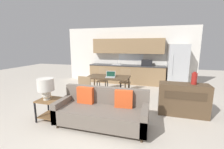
{
  "coord_description": "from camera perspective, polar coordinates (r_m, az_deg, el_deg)",
  "views": [
    {
      "loc": [
        1.28,
        -2.81,
        1.81
      ],
      "look_at": [
        0.06,
        1.5,
        0.95
      ],
      "focal_mm": 24.0,
      "sensor_mm": 36.0,
      "label": 1
    }
  ],
  "objects": [
    {
      "name": "ground_plane",
      "position": [
        3.58,
        -7.9,
        -19.6
      ],
      "size": [
        20.0,
        20.0,
        0.0
      ],
      "primitive_type": "plane",
      "color": "beige"
    },
    {
      "name": "wall_back",
      "position": [
        7.57,
        6.1,
        7.34
      ],
      "size": [
        6.4,
        0.07,
        2.7
      ],
      "color": "silver",
      "rests_on": "ground_plane"
    },
    {
      "name": "kitchen_counter",
      "position": [
        7.32,
        5.73,
        3.21
      ],
      "size": [
        3.63,
        0.65,
        2.15
      ],
      "color": "#8E704C",
      "rests_on": "ground_plane"
    },
    {
      "name": "refrigerator",
      "position": [
        7.14,
        23.62,
        2.94
      ],
      "size": [
        0.81,
        0.79,
        1.88
      ],
      "color": "#B7BABC",
      "rests_on": "ground_plane"
    },
    {
      "name": "dining_table",
      "position": [
        5.25,
        -1.44,
        -1.5
      ],
      "size": [
        1.47,
        0.81,
        0.75
      ],
      "color": "brown",
      "rests_on": "ground_plane"
    },
    {
      "name": "couch",
      "position": [
        3.54,
        -3.65,
        -13.71
      ],
      "size": [
        2.06,
        0.8,
        0.84
      ],
      "color": "#3D2D1E",
      "rests_on": "ground_plane"
    },
    {
      "name": "side_table",
      "position": [
        4.06,
        -22.72,
        -10.97
      ],
      "size": [
        0.49,
        0.49,
        0.53
      ],
      "color": "brown",
      "rests_on": "ground_plane"
    },
    {
      "name": "table_lamp",
      "position": [
        3.9,
        -23.92,
        -4.18
      ],
      "size": [
        0.39,
        0.39,
        0.52
      ],
      "color": "silver",
      "rests_on": "side_table"
    },
    {
      "name": "credenza",
      "position": [
        4.41,
        25.41,
        -8.56
      ],
      "size": [
        1.22,
        0.46,
        0.85
      ],
      "color": "brown",
      "rests_on": "ground_plane"
    },
    {
      "name": "vase",
      "position": [
        4.33,
        28.85,
        -1.34
      ],
      "size": [
        0.13,
        0.13,
        0.32
      ],
      "color": "maroon",
      "rests_on": "credenza"
    },
    {
      "name": "dining_chair_far_right",
      "position": [
        5.92,
        5.04,
        -1.95
      ],
      "size": [
        0.48,
        0.48,
        0.91
      ],
      "rotation": [
        0.0,
        0.0,
        0.15
      ],
      "color": "#997A56",
      "rests_on": "ground_plane"
    },
    {
      "name": "dining_chair_far_left",
      "position": [
        6.16,
        -3.53,
        -1.44
      ],
      "size": [
        0.45,
        0.45,
        0.91
      ],
      "rotation": [
        0.0,
        0.0,
        0.08
      ],
      "color": "#997A56",
      "rests_on": "ground_plane"
    },
    {
      "name": "dining_chair_near_left",
      "position": [
        4.75,
        -9.72,
        -5.29
      ],
      "size": [
        0.42,
        0.42,
        0.91
      ],
      "rotation": [
        0.0,
        0.0,
        3.14
      ],
      "color": "#997A56",
      "rests_on": "ground_plane"
    },
    {
      "name": "laptop",
      "position": [
        5.14,
        -0.57,
        -0.44
      ],
      "size": [
        0.35,
        0.3,
        0.2
      ],
      "rotation": [
        0.0,
        0.0,
        0.15
      ],
      "color": "#B7BABC",
      "rests_on": "dining_table"
    }
  ]
}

